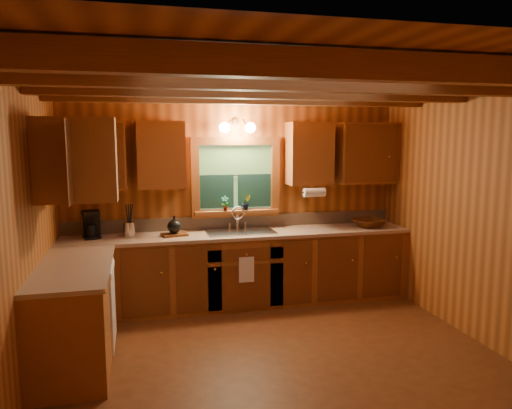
{
  "coord_description": "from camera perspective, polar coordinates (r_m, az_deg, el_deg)",
  "views": [
    {
      "loc": [
        -1.19,
        -4.05,
        2.06
      ],
      "look_at": [
        0.0,
        0.8,
        1.35
      ],
      "focal_mm": 33.94,
      "sensor_mm": 36.0,
      "label": 1
    }
  ],
  "objects": [
    {
      "name": "window_sill",
      "position": [
        6.07,
        -2.29,
        -0.84
      ],
      "size": [
        1.06,
        0.14,
        0.04
      ],
      "primitive_type": "cube",
      "color": "brown",
      "rests_on": "room"
    },
    {
      "name": "backsplash",
      "position": [
        6.15,
        -2.41,
        -2.04
      ],
      "size": [
        4.2,
        0.02,
        0.16
      ],
      "primitive_type": "cube",
      "color": "tan",
      "rests_on": "room"
    },
    {
      "name": "teakettle",
      "position": [
        5.75,
        -9.61,
        -2.57
      ],
      "size": [
        0.16,
        0.16,
        0.21
      ],
      "rotation": [
        0.0,
        0.0,
        -0.42
      ],
      "color": "black",
      "rests_on": "cutting_board"
    },
    {
      "name": "window",
      "position": [
        6.06,
        -2.4,
        3.05
      ],
      "size": [
        1.12,
        0.08,
        1.0
      ],
      "color": "brown",
      "rests_on": "room"
    },
    {
      "name": "wicker_basket",
      "position": [
        6.39,
        13.12,
        -2.15
      ],
      "size": [
        0.44,
        0.44,
        0.1
      ],
      "primitive_type": "imported",
      "rotation": [
        0.0,
        0.0,
        0.11
      ],
      "color": "#48230C",
      "rests_on": "countertop"
    },
    {
      "name": "cutting_board",
      "position": [
        5.77,
        -9.59,
        -3.51
      ],
      "size": [
        0.32,
        0.26,
        0.03
      ],
      "primitive_type": "cube",
      "rotation": [
        0.0,
        0.0,
        0.19
      ],
      "color": "#613114",
      "rests_on": "countertop"
    },
    {
      "name": "potted_plant_left",
      "position": [
        5.99,
        -3.67,
        0.13
      ],
      "size": [
        0.11,
        0.08,
        0.19
      ],
      "primitive_type": "imported",
      "rotation": [
        0.0,
        0.0,
        -0.11
      ],
      "color": "#613114",
      "rests_on": "window_sill"
    },
    {
      "name": "upper_cabinets",
      "position": [
        5.52,
        -7.29,
        5.73
      ],
      "size": [
        4.19,
        1.77,
        0.78
      ],
      "color": "brown",
      "rests_on": "room"
    },
    {
      "name": "countertop",
      "position": [
        5.52,
        -6.08,
        -4.31
      ],
      "size": [
        4.2,
        2.24,
        0.04
      ],
      "color": "tan",
      "rests_on": "base_cabinets"
    },
    {
      "name": "dishwasher_panel",
      "position": [
        5.01,
        -16.53,
        -11.23
      ],
      "size": [
        0.02,
        0.6,
        0.8
      ],
      "primitive_type": "cube",
      "color": "white",
      "rests_on": "base_cabinets"
    },
    {
      "name": "wall_sconce",
      "position": [
        5.92,
        -2.21,
        9.08
      ],
      "size": [
        0.45,
        0.21,
        0.17
      ],
      "color": "black",
      "rests_on": "room"
    },
    {
      "name": "dish_towel",
      "position": [
        5.66,
        -1.13,
        -7.7
      ],
      "size": [
        0.18,
        0.01,
        0.3
      ],
      "primitive_type": "cube",
      "color": "white",
      "rests_on": "base_cabinets"
    },
    {
      "name": "coffee_maker",
      "position": [
        5.85,
        -18.83,
        -2.23
      ],
      "size": [
        0.18,
        0.23,
        0.32
      ],
      "rotation": [
        0.0,
        0.0,
        0.26
      ],
      "color": "black",
      "rests_on": "countertop"
    },
    {
      "name": "potted_plant_right",
      "position": [
        6.06,
        -1.14,
        0.26
      ],
      "size": [
        0.12,
        0.1,
        0.19
      ],
      "primitive_type": "imported",
      "rotation": [
        0.0,
        0.0,
        0.17
      ],
      "color": "#613114",
      "rests_on": "window_sill"
    },
    {
      "name": "paper_towel_roll",
      "position": [
        6.01,
        6.88,
        1.43
      ],
      "size": [
        0.27,
        0.11,
        0.11
      ],
      "primitive_type": "cylinder",
      "rotation": [
        0.0,
        1.57,
        0.0
      ],
      "color": "white",
      "rests_on": "upper_cabinets"
    },
    {
      "name": "utensil_crock",
      "position": [
        5.82,
        -14.72,
        -2.74
      ],
      "size": [
        0.13,
        0.13,
        0.38
      ],
      "rotation": [
        0.0,
        0.0,
        0.17
      ],
      "color": "silver",
      "rests_on": "countertop"
    },
    {
      "name": "room",
      "position": [
        4.29,
        2.54,
        -2.11
      ],
      "size": [
        4.2,
        4.2,
        4.2
      ],
      "color": "#5C3016",
      "rests_on": "ground"
    },
    {
      "name": "ceiling_beams",
      "position": [
        4.25,
        2.65,
        13.89
      ],
      "size": [
        4.2,
        2.54,
        0.18
      ],
      "color": "brown",
      "rests_on": "room"
    },
    {
      "name": "sink",
      "position": [
        5.9,
        -1.86,
        -3.69
      ],
      "size": [
        0.82,
        0.48,
        0.43
      ],
      "color": "silver",
      "rests_on": "countertop"
    },
    {
      "name": "base_cabinets",
      "position": [
        5.62,
        -6.14,
        -8.81
      ],
      "size": [
        4.2,
        2.22,
        0.86
      ],
      "color": "brown",
      "rests_on": "ground"
    }
  ]
}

